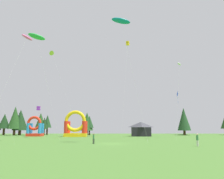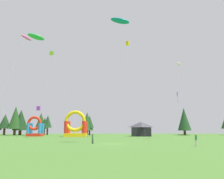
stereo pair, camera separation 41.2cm
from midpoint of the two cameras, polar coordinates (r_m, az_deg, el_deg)
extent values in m
plane|color=#47752D|center=(40.09, 0.21, -13.37)|extent=(120.00, 120.00, 0.00)
cube|color=purple|center=(65.33, -17.68, -4.73)|extent=(0.88, 0.88, 0.48)
cube|color=purple|center=(65.38, -17.65, -4.22)|extent=(0.88, 0.88, 0.48)
cylinder|color=silver|center=(66.44, -17.54, -7.94)|extent=(0.15, 2.63, 7.84)
ellipsoid|color=#0C7F7A|center=(45.54, 2.27, 16.71)|extent=(3.80, 1.75, 1.66)
cylinder|color=silver|center=(42.17, 5.54, 2.46)|extent=(4.68, 0.42, 22.82)
ellipsoid|color=white|center=(57.21, 16.53, 6.15)|extent=(1.80, 2.21, 0.75)
cylinder|color=silver|center=(52.91, 16.19, -2.41)|extent=(2.88, 4.78, 17.70)
cone|color=#8CD826|center=(69.73, -14.38, 8.59)|extent=(1.79, 1.72, 1.47)
cylinder|color=silver|center=(64.65, -11.31, -1.01)|extent=(8.92, 2.97, 23.90)
cube|color=yellow|center=(70.19, 4.06, 11.17)|extent=(1.11, 1.11, 0.52)
cube|color=yellow|center=(70.41, 4.06, 11.64)|extent=(1.11, 1.11, 0.52)
cylinder|color=silver|center=(63.73, 3.33, 0.65)|extent=(2.33, 5.89, 27.66)
ellipsoid|color=#EA599E|center=(47.65, -20.31, 12.02)|extent=(2.09, 2.54, 1.10)
cylinder|color=silver|center=(43.01, -24.88, 0.94)|extent=(3.82, 6.35, 19.71)
pyramid|color=blue|center=(63.76, 16.25, -1.13)|extent=(0.54, 1.23, 1.20)
cylinder|color=blue|center=(63.60, 16.22, -2.21)|extent=(0.04, 0.04, 2.45)
cylinder|color=silver|center=(62.38, 15.82, -6.27)|extent=(1.70, 1.32, 11.50)
ellipsoid|color=green|center=(50.36, -18.15, 12.35)|extent=(3.60, 2.62, 1.78)
cylinder|color=silver|center=(47.87, -15.56, 0.26)|extent=(4.96, 2.18, 21.03)
cylinder|color=silver|center=(37.14, 20.44, -12.43)|extent=(0.19, 0.19, 0.91)
cylinder|color=silver|center=(37.04, 20.67, -12.43)|extent=(0.19, 0.19, 0.91)
cylinder|color=#33723F|center=(37.05, 20.48, -11.17)|extent=(0.45, 0.45, 0.72)
sphere|color=#D8AD84|center=(37.03, 20.44, -10.42)|extent=(0.25, 0.25, 0.25)
cylinder|color=black|center=(40.21, -4.46, -12.74)|extent=(0.16, 0.16, 0.84)
cylinder|color=black|center=(40.16, -4.69, -12.74)|extent=(0.16, 0.16, 0.84)
cylinder|color=#33723F|center=(40.15, -4.56, -11.67)|extent=(0.38, 0.38, 0.66)
sphere|color=brown|center=(40.13, -4.55, -11.04)|extent=(0.23, 0.23, 0.23)
cube|color=yellow|center=(70.22, -8.83, -11.10)|extent=(6.50, 4.47, 0.99)
cylinder|color=red|center=(69.06, -11.18, -9.19)|extent=(1.25, 1.25, 3.53)
cylinder|color=red|center=(68.22, -6.80, -9.30)|extent=(1.25, 1.25, 3.53)
cylinder|color=red|center=(72.21, -10.67, -9.20)|extent=(1.25, 1.25, 3.53)
cylinder|color=red|center=(71.41, -6.48, -9.30)|extent=(1.25, 1.25, 3.53)
torus|color=yellow|center=(68.61, -8.96, -7.77)|extent=(6.25, 1.00, 6.25)
cube|color=red|center=(75.61, -18.43, -10.65)|extent=(4.55, 3.55, 0.86)
cylinder|color=#268CD8|center=(74.94, -19.97, -9.07)|extent=(1.00, 1.00, 3.10)
cylinder|color=#268CD8|center=(73.80, -17.35, -9.21)|extent=(1.00, 1.00, 3.10)
cylinder|color=#268CD8|center=(77.35, -19.31, -9.09)|extent=(1.00, 1.00, 3.10)
cylinder|color=#268CD8|center=(76.25, -16.76, -9.22)|extent=(1.00, 1.00, 3.10)
torus|color=red|center=(74.36, -18.61, -7.95)|extent=(4.35, 0.80, 4.35)
cube|color=black|center=(72.08, 7.42, -10.38)|extent=(5.69, 3.70, 2.75)
pyramid|color=#3F3F47|center=(72.07, 7.39, -8.64)|extent=(5.69, 3.70, 1.63)
cylinder|color=#4C331E|center=(89.98, -25.13, -9.50)|extent=(0.76, 0.76, 2.29)
cone|color=#193819|center=(89.99, -24.97, -7.15)|extent=(4.20, 4.20, 5.13)
cylinder|color=#4C331E|center=(87.00, -22.98, -9.72)|extent=(0.84, 0.84, 2.15)
cone|color=#234C1E|center=(87.04, -22.77, -6.45)|extent=(4.65, 4.65, 7.82)
cylinder|color=#4C331E|center=(89.88, -21.94, -9.75)|extent=(0.55, 0.55, 2.15)
cone|color=#193819|center=(89.87, -21.81, -7.74)|extent=(3.08, 3.08, 4.14)
cylinder|color=#4C331E|center=(87.74, -21.79, -9.94)|extent=(0.97, 0.97, 1.68)
cone|color=#193819|center=(87.75, -21.62, -7.04)|extent=(5.37, 5.37, 7.21)
cylinder|color=#4C331E|center=(87.50, -17.25, -10.04)|extent=(0.73, 0.73, 2.12)
cone|color=#234C1E|center=(87.51, -17.13, -7.46)|extent=(4.05, 4.05, 5.78)
cylinder|color=#4C331E|center=(85.78, -16.37, -10.10)|extent=(0.46, 0.46, 2.14)
cone|color=#193819|center=(85.77, -16.27, -8.02)|extent=(2.53, 2.53, 4.08)
cylinder|color=#4C331E|center=(88.03, -15.66, -9.96)|extent=(0.55, 0.55, 2.56)
cone|color=#1E4221|center=(88.03, -15.56, -7.63)|extent=(3.07, 3.07, 4.62)
cylinder|color=#4C331E|center=(83.13, -6.11, -10.65)|extent=(0.81, 0.81, 1.58)
cone|color=#234C1E|center=(83.12, -6.06, -7.89)|extent=(4.49, 4.49, 6.41)
cylinder|color=#4C331E|center=(82.92, -5.48, -10.32)|extent=(0.55, 0.55, 2.55)
cone|color=#1E4221|center=(82.93, -5.44, -7.98)|extent=(3.04, 3.04, 4.25)
cylinder|color=#4C331E|center=(85.06, 17.80, -10.22)|extent=(0.82, 0.82, 1.61)
cone|color=#1E4221|center=(85.08, 17.64, -7.02)|extent=(4.57, 4.57, 7.89)
cylinder|color=#4C331E|center=(89.75, 17.82, -10.09)|extent=(0.83, 0.83, 1.79)
cone|color=#1E4221|center=(89.77, 17.67, -7.14)|extent=(4.60, 4.60, 7.44)
camera|label=1|loc=(0.21, -89.77, -0.04)|focal=36.74mm
camera|label=2|loc=(0.21, 90.23, 0.04)|focal=36.74mm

